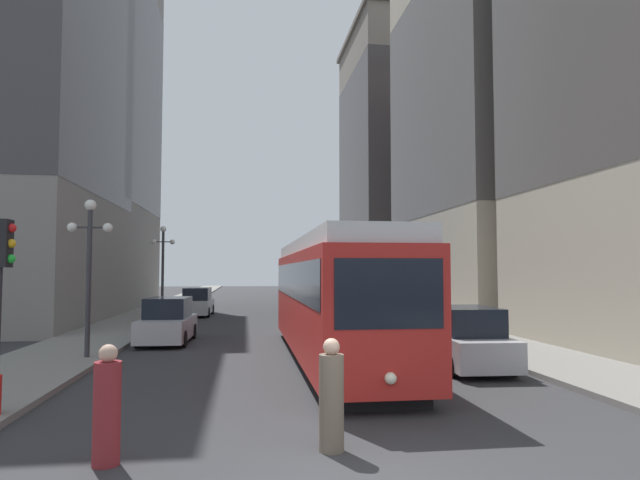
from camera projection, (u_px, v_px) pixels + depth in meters
sidewalk_left at (172, 305)px, 45.95m from camera, size 3.50×120.00×0.15m
sidewalk_right at (354, 303)px, 48.08m from camera, size 3.50×120.00×0.15m
streetcar at (331, 295)px, 17.76m from camera, size 2.68×14.43×3.89m
transit_bus at (340, 285)px, 37.59m from camera, size 2.94×12.13×3.45m
parked_car_left_near at (197, 303)px, 35.43m from camera, size 2.01×4.61×1.82m
parked_car_left_mid at (168, 322)px, 21.96m from camera, size 2.03×4.43×1.82m
parked_car_right_far at (465, 340)px, 16.26m from camera, size 2.08×4.51×1.82m
pedestrian_crossing_near at (331, 398)px, 8.77m from camera, size 0.40×0.40×1.80m
pedestrian_crossing_far at (107, 409)px, 8.14m from camera, size 0.40×0.40×1.78m
traffic_light_near_left at (1, 263)px, 10.70m from camera, size 0.47×0.36×3.76m
lamp_post_left_near at (89, 252)px, 17.55m from camera, size 1.41×0.36×5.06m
lamp_post_left_far at (163, 257)px, 33.20m from camera, size 1.41×0.36×5.50m
building_left_midblock at (70, 101)px, 42.79m from camera, size 12.43×15.87×31.58m
building_right_corner at (523, 111)px, 36.11m from camera, size 14.32×16.39×26.17m
building_right_midblock at (406, 160)px, 59.54m from camera, size 12.71×16.45×29.15m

